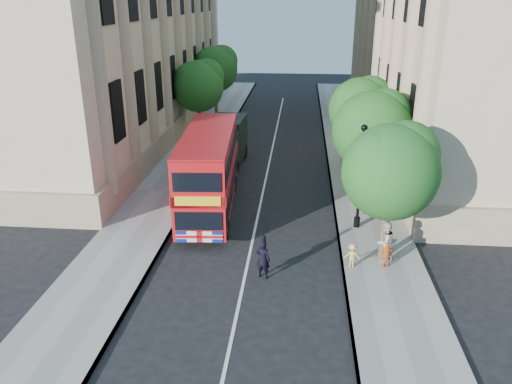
% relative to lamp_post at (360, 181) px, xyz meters
% --- Properties ---
extents(ground, '(120.00, 120.00, 0.00)m').
position_rel_lamp_post_xyz_m(ground, '(-5.00, -6.00, -2.51)').
color(ground, black).
rests_on(ground, ground).
extents(pavement_right, '(3.50, 80.00, 0.12)m').
position_rel_lamp_post_xyz_m(pavement_right, '(0.75, 4.00, -2.45)').
color(pavement_right, gray).
rests_on(pavement_right, ground).
extents(pavement_left, '(3.50, 80.00, 0.12)m').
position_rel_lamp_post_xyz_m(pavement_left, '(-10.75, 4.00, -2.45)').
color(pavement_left, gray).
rests_on(pavement_left, ground).
extents(building_right, '(12.00, 38.00, 18.00)m').
position_rel_lamp_post_xyz_m(building_right, '(8.80, 18.00, 6.49)').
color(building_right, tan).
rests_on(building_right, ground).
extents(building_left, '(12.00, 38.00, 18.00)m').
position_rel_lamp_post_xyz_m(building_left, '(-18.80, 18.00, 6.49)').
color(building_left, tan).
rests_on(building_left, ground).
extents(tree_right_near, '(4.00, 4.00, 6.08)m').
position_rel_lamp_post_xyz_m(tree_right_near, '(0.84, -2.97, 1.74)').
color(tree_right_near, '#473828').
rests_on(tree_right_near, ground).
extents(tree_right_mid, '(4.20, 4.20, 6.37)m').
position_rel_lamp_post_xyz_m(tree_right_mid, '(0.84, 3.03, 1.93)').
color(tree_right_mid, '#473828').
rests_on(tree_right_mid, ground).
extents(tree_right_far, '(4.00, 4.00, 6.15)m').
position_rel_lamp_post_xyz_m(tree_right_far, '(0.84, 9.03, 1.80)').
color(tree_right_far, '#473828').
rests_on(tree_right_far, ground).
extents(tree_left_far, '(4.00, 4.00, 6.30)m').
position_rel_lamp_post_xyz_m(tree_left_far, '(-10.96, 16.03, 1.93)').
color(tree_left_far, '#473828').
rests_on(tree_left_far, ground).
extents(tree_left_back, '(4.20, 4.20, 6.65)m').
position_rel_lamp_post_xyz_m(tree_left_back, '(-10.96, 24.03, 2.20)').
color(tree_left_back, '#473828').
rests_on(tree_left_back, ground).
extents(lamp_post, '(0.32, 0.32, 5.16)m').
position_rel_lamp_post_xyz_m(lamp_post, '(0.00, 0.00, 0.00)').
color(lamp_post, black).
rests_on(lamp_post, pavement_right).
extents(double_decker_bus, '(3.07, 9.29, 4.22)m').
position_rel_lamp_post_xyz_m(double_decker_bus, '(-7.60, 1.55, -0.18)').
color(double_decker_bus, '#AB0B0F').
rests_on(double_decker_bus, ground).
extents(box_van, '(2.43, 5.47, 3.08)m').
position_rel_lamp_post_xyz_m(box_van, '(-7.91, 9.46, -1.00)').
color(box_van, black).
rests_on(box_van, ground).
extents(police_constable, '(0.70, 0.57, 1.66)m').
position_rel_lamp_post_xyz_m(police_constable, '(-4.26, -5.00, -1.68)').
color(police_constable, black).
rests_on(police_constable, ground).
extents(woman_pedestrian, '(1.11, 1.09, 1.81)m').
position_rel_lamp_post_xyz_m(woman_pedestrian, '(0.81, -3.36, -1.48)').
color(woman_pedestrian, beige).
rests_on(woman_pedestrian, pavement_right).
extents(child_a, '(0.70, 0.38, 1.13)m').
position_rel_lamp_post_xyz_m(child_a, '(0.82, -3.89, -1.82)').
color(child_a, orange).
rests_on(child_a, pavement_right).
extents(child_b, '(0.69, 0.41, 1.04)m').
position_rel_lamp_post_xyz_m(child_b, '(-0.60, -4.00, -1.87)').
color(child_b, '#EBB950').
rests_on(child_b, pavement_right).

